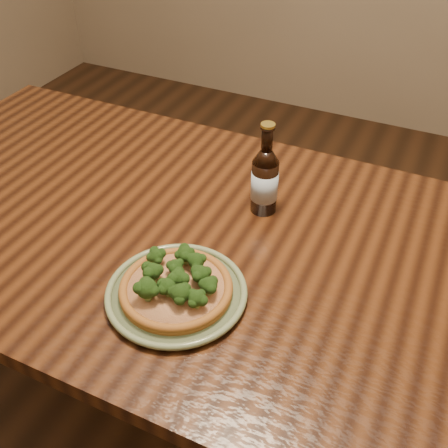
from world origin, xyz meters
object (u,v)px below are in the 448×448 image
at_px(beer_bottle, 265,180).
at_px(plate, 176,293).
at_px(table, 167,250).
at_px(pizza, 176,286).

bearing_deg(beer_bottle, plate, -121.46).
distance_m(table, pizza, 0.27).
height_order(plate, beer_bottle, beer_bottle).
bearing_deg(beer_bottle, table, -167.15).
xyz_separation_m(table, plate, (0.14, -0.20, 0.10)).
bearing_deg(table, plate, -54.07).
relative_size(table, beer_bottle, 6.97).
bearing_deg(pizza, plate, -151.94).
bearing_deg(table, pizza, -53.88).
distance_m(plate, pizza, 0.02).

